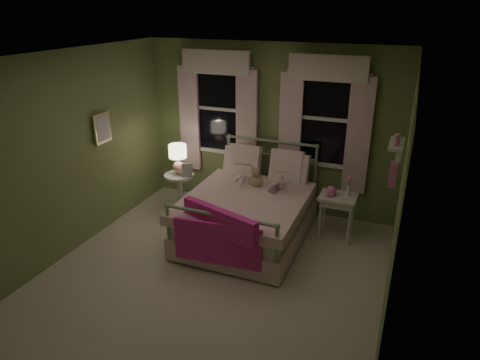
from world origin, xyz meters
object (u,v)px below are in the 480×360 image
at_px(child_right, 278,170).
at_px(teddy_bear, 256,178).
at_px(bed, 249,211).
at_px(nightstand_left, 180,188).
at_px(child_left, 242,164).
at_px(nightstand_right, 338,202).
at_px(table_lamp, 178,156).

xyz_separation_m(child_right, teddy_bear, (-0.28, -0.16, -0.10)).
xyz_separation_m(bed, nightstand_left, (-1.28, 0.29, 0.03)).
distance_m(bed, child_left, 0.73).
height_order(bed, nightstand_right, bed).
bearing_deg(child_left, child_right, 160.64).
bearing_deg(nightstand_left, teddy_bear, -1.34).
xyz_separation_m(child_right, nightstand_right, (0.87, -0.01, -0.35)).
height_order(bed, table_lamp, bed).
xyz_separation_m(bed, nightstand_right, (1.15, 0.42, 0.17)).
height_order(teddy_bear, nightstand_left, teddy_bear).
height_order(child_left, nightstand_right, child_left).
relative_size(child_right, teddy_bear, 2.10).
bearing_deg(child_right, nightstand_left, 5.91).
height_order(child_left, child_right, child_left).
xyz_separation_m(child_left, teddy_bear, (0.28, -0.16, -0.12)).
distance_m(child_right, table_lamp, 1.56).
xyz_separation_m(bed, child_right, (0.28, 0.42, 0.51)).
bearing_deg(bed, teddy_bear, 90.00).
bearing_deg(teddy_bear, table_lamp, 178.66).
height_order(nightstand_left, table_lamp, table_lamp).
bearing_deg(teddy_bear, nightstand_left, 178.66).
relative_size(child_left, nightstand_right, 1.07).
distance_m(teddy_bear, nightstand_left, 1.33).
distance_m(child_left, table_lamp, 1.01).
distance_m(bed, nightstand_right, 1.24).
bearing_deg(bed, nightstand_right, 19.83).
xyz_separation_m(child_right, nightstand_left, (-1.56, -0.13, -0.48)).
height_order(bed, nightstand_left, bed).
distance_m(table_lamp, nightstand_right, 2.47).
height_order(bed, child_left, child_left).
bearing_deg(nightstand_left, nightstand_right, 2.90).
height_order(child_left, table_lamp, child_left).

